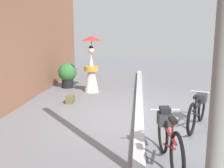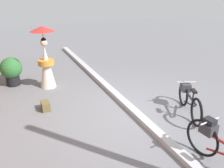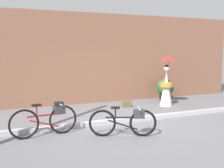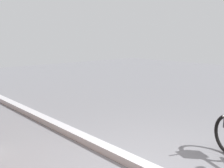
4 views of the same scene
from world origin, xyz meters
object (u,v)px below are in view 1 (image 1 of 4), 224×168
(bicycle_far_side, at_px, (168,137))
(potted_plant_by_door, at_px, (68,74))
(backpack_on_pavement, at_px, (71,99))
(person_with_parasol, at_px, (91,65))
(bicycle_near_officer, at_px, (198,109))

(bicycle_far_side, bearing_deg, potted_plant_by_door, 29.00)
(backpack_on_pavement, bearing_deg, bicycle_far_side, -144.46)
(person_with_parasol, bearing_deg, bicycle_far_side, -157.11)
(bicycle_near_officer, distance_m, backpack_on_pavement, 3.64)
(person_with_parasol, height_order, backpack_on_pavement, person_with_parasol)
(person_with_parasol, xyz_separation_m, backpack_on_pavement, (-1.52, 0.35, -0.80))
(bicycle_far_side, height_order, backpack_on_pavement, bicycle_far_side)
(bicycle_far_side, bearing_deg, backpack_on_pavement, 35.54)
(bicycle_near_officer, bearing_deg, bicycle_far_side, 155.12)
(potted_plant_by_door, distance_m, backpack_on_pavement, 2.27)
(bicycle_near_officer, height_order, potted_plant_by_door, potted_plant_by_door)
(bicycle_near_officer, relative_size, bicycle_far_side, 0.92)
(backpack_on_pavement, bearing_deg, bicycle_near_officer, -116.95)
(bicycle_near_officer, height_order, bicycle_far_side, bicycle_far_side)
(person_with_parasol, distance_m, potted_plant_by_door, 1.24)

